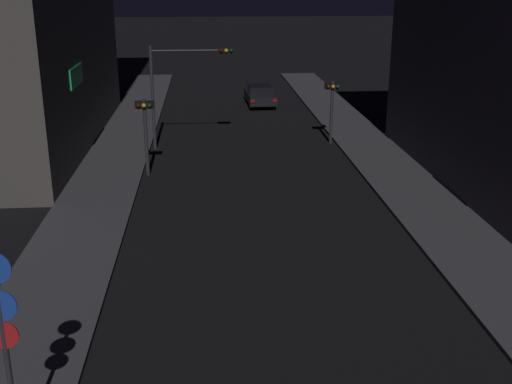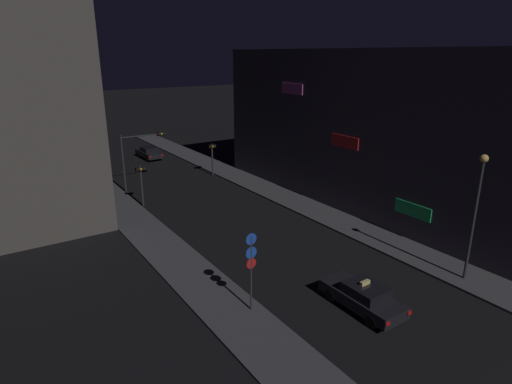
{
  "view_description": "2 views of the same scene",
  "coord_description": "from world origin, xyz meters",
  "px_view_note": "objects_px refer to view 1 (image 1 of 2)",
  "views": [
    {
      "loc": [
        -1.99,
        2.38,
        8.5
      ],
      "look_at": [
        -0.5,
        21.01,
        2.17
      ],
      "focal_mm": 44.69,
      "sensor_mm": 36.0,
      "label": 1
    },
    {
      "loc": [
        -15.49,
        -3.04,
        12.18
      ],
      "look_at": [
        0.98,
        21.61,
        2.52
      ],
      "focal_mm": 29.99,
      "sensor_mm": 36.0,
      "label": 2
    }
  ],
  "objects_px": {
    "far_car": "(260,95)",
    "traffic_light_left_kerb": "(145,121)",
    "traffic_light_overhead": "(184,75)",
    "sign_pole_left": "(4,337)",
    "traffic_light_right_kerb": "(332,99)"
  },
  "relations": [
    {
      "from": "far_car",
      "to": "traffic_light_left_kerb",
      "type": "height_order",
      "value": "traffic_light_left_kerb"
    },
    {
      "from": "traffic_light_overhead",
      "to": "sign_pole_left",
      "type": "distance_m",
      "value": 22.68
    },
    {
      "from": "traffic_light_left_kerb",
      "to": "far_car",
      "type": "bearing_deg",
      "value": 68.05
    },
    {
      "from": "traffic_light_left_kerb",
      "to": "sign_pole_left",
      "type": "distance_m",
      "value": 17.89
    },
    {
      "from": "traffic_light_left_kerb",
      "to": "traffic_light_right_kerb",
      "type": "relative_size",
      "value": 1.04
    },
    {
      "from": "far_car",
      "to": "sign_pole_left",
      "type": "bearing_deg",
      "value": -102.23
    },
    {
      "from": "traffic_light_right_kerb",
      "to": "traffic_light_overhead",
      "type": "bearing_deg",
      "value": -176.43
    },
    {
      "from": "far_car",
      "to": "sign_pole_left",
      "type": "relative_size",
      "value": 1.1
    },
    {
      "from": "far_car",
      "to": "traffic_light_overhead",
      "type": "xyz_separation_m",
      "value": [
        -4.84,
        -11.36,
        3.08
      ]
    },
    {
      "from": "far_car",
      "to": "traffic_light_right_kerb",
      "type": "bearing_deg",
      "value": -75.21
    },
    {
      "from": "far_car",
      "to": "traffic_light_left_kerb",
      "type": "xyz_separation_m",
      "value": [
        -6.44,
        -15.99,
        1.76
      ]
    },
    {
      "from": "far_car",
      "to": "traffic_light_overhead",
      "type": "relative_size",
      "value": 0.85
    },
    {
      "from": "traffic_light_left_kerb",
      "to": "sign_pole_left",
      "type": "bearing_deg",
      "value": -92.87
    },
    {
      "from": "traffic_light_overhead",
      "to": "far_car",
      "type": "bearing_deg",
      "value": 66.92
    },
    {
      "from": "traffic_light_overhead",
      "to": "traffic_light_right_kerb",
      "type": "height_order",
      "value": "traffic_light_overhead"
    }
  ]
}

